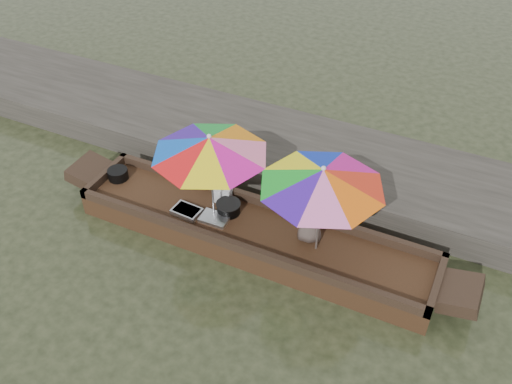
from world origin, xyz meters
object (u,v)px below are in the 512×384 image
at_px(boat_hull, 253,235).
at_px(vendor, 311,214).
at_px(charcoal_grill, 228,208).
at_px(umbrella_bow, 212,177).
at_px(tray_scallop, 215,218).
at_px(supply_bag, 223,194).
at_px(cooking_pot, 118,174).
at_px(tray_crayfish, 187,211).
at_px(umbrella_stern, 320,210).

relative_size(boat_hull, vendor, 5.77).
distance_m(charcoal_grill, umbrella_bow, 0.73).
height_order(tray_scallop, vendor, vendor).
bearing_deg(supply_bag, umbrella_bow, -84.07).
bearing_deg(supply_bag, cooking_pot, -171.57).
distance_m(boat_hull, tray_crayfish, 1.14).
relative_size(tray_scallop, vendor, 0.45).
xyz_separation_m(cooking_pot, tray_crayfish, (1.55, -0.28, -0.05)).
height_order(tray_crayfish, vendor, vendor).
bearing_deg(boat_hull, charcoal_grill, 164.17).
height_order(tray_crayfish, charcoal_grill, charcoal_grill).
bearing_deg(umbrella_stern, vendor, 139.64).
bearing_deg(vendor, umbrella_bow, -13.01).
xyz_separation_m(boat_hull, umbrella_bow, (-0.70, 0.00, 0.95)).
bearing_deg(umbrella_stern, cooking_pot, 178.36).
height_order(boat_hull, charcoal_grill, charcoal_grill).
distance_m(tray_crayfish, umbrella_bow, 0.85).
height_order(cooking_pot, charcoal_grill, cooking_pot).
bearing_deg(tray_scallop, supply_bag, 102.81).
relative_size(tray_crayfish, vendor, 0.45).
distance_m(tray_scallop, umbrella_bow, 0.76).
bearing_deg(tray_scallop, umbrella_stern, 3.75).
relative_size(tray_scallop, charcoal_grill, 1.20).
relative_size(boat_hull, cooking_pot, 16.76).
bearing_deg(umbrella_stern, tray_scallop, -176.25).
bearing_deg(boat_hull, tray_crayfish, -171.18).
distance_m(vendor, umbrella_bow, 1.62).
relative_size(cooking_pot, umbrella_stern, 0.19).
bearing_deg(cooking_pot, tray_scallop, -6.10).
bearing_deg(boat_hull, vendor, 9.37).
height_order(umbrella_bow, umbrella_stern, same).
xyz_separation_m(umbrella_bow, umbrella_stern, (1.76, 0.00, 0.00)).
bearing_deg(tray_scallop, boat_hull, 9.93).
bearing_deg(vendor, supply_bag, -26.78).
distance_m(tray_scallop, supply_bag, 0.52).
bearing_deg(tray_crayfish, vendor, 9.06).
distance_m(tray_crayfish, tray_scallop, 0.48).
height_order(boat_hull, tray_crayfish, tray_crayfish).
height_order(cooking_pot, umbrella_stern, umbrella_stern).
xyz_separation_m(supply_bag, umbrella_stern, (1.80, -0.39, 0.65)).
relative_size(vendor, umbrella_bow, 0.57).
distance_m(cooking_pot, supply_bag, 1.93).
relative_size(supply_bag, umbrella_stern, 0.16).
xyz_separation_m(tray_crayfish, tray_scallop, (0.48, 0.06, -0.01)).
distance_m(boat_hull, vendor, 1.12).
xyz_separation_m(cooking_pot, vendor, (3.54, 0.04, 0.41)).
bearing_deg(charcoal_grill, boat_hull, -15.83).
bearing_deg(tray_scallop, vendor, 9.60).
relative_size(tray_crayfish, tray_scallop, 1.00).
height_order(cooking_pot, umbrella_bow, umbrella_bow).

